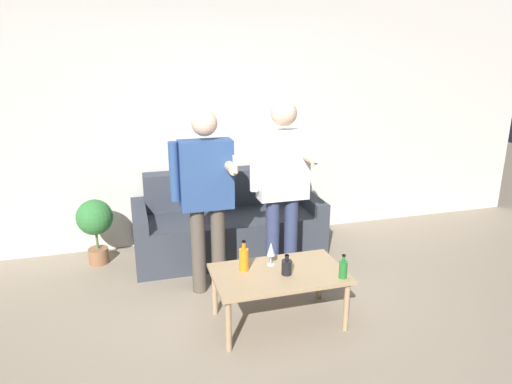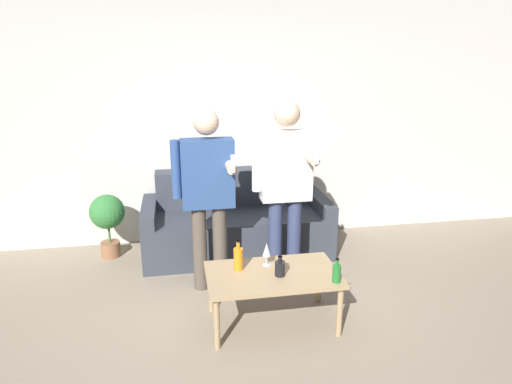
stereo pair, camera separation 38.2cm
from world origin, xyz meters
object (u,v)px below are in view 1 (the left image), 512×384
(coffee_table, at_px, (279,277))
(person_standing_right, at_px, (282,180))
(couch, at_px, (227,225))
(bottle_orange, at_px, (244,259))
(person_standing_left, at_px, (206,190))

(coffee_table, height_order, person_standing_right, person_standing_right)
(couch, xyz_separation_m, bottle_orange, (-0.16, -1.34, 0.23))
(person_standing_left, height_order, person_standing_right, person_standing_right)
(couch, bearing_deg, person_standing_left, -114.12)
(bottle_orange, relative_size, person_standing_right, 0.15)
(couch, distance_m, person_standing_right, 1.10)
(bottle_orange, bearing_deg, person_standing_left, 108.29)
(bottle_orange, relative_size, person_standing_left, 0.15)
(coffee_table, relative_size, bottle_orange, 4.16)
(person_standing_right, bearing_deg, couch, 113.05)
(couch, height_order, person_standing_left, person_standing_left)
(bottle_orange, bearing_deg, couch, 83.09)
(coffee_table, xyz_separation_m, person_standing_right, (0.25, 0.65, 0.60))
(coffee_table, bearing_deg, couch, 93.61)
(couch, xyz_separation_m, coffee_table, (0.09, -1.44, 0.08))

